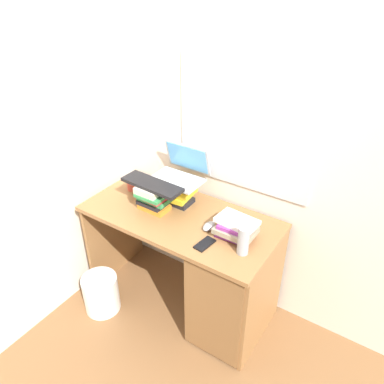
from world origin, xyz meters
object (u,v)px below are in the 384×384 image
wastebasket (101,293)px  book_stack_keyboard_riser (153,197)px  desk (219,277)px  cell_phone (205,244)px  book_stack_tall (176,191)px  book_stack_side (236,228)px  keyboard (152,184)px  mug (133,184)px  water_bottle (243,241)px  laptop (181,170)px  computer_mouse (209,226)px

wastebasket → book_stack_keyboard_riser: bearing=54.8°
desk → cell_phone: cell_phone is taller
book_stack_tall → book_stack_side: book_stack_tall is taller
book_stack_tall → keyboard: keyboard is taller
mug → water_bottle: size_ratio=0.65×
book_stack_side → cell_phone: (-0.11, -0.17, -0.05)m
desk → laptop: size_ratio=3.81×
book_stack_keyboard_riser → water_bottle: (0.69, -0.07, -0.00)m
book_stack_keyboard_riser → wastebasket: 0.83m
book_stack_tall → keyboard: (-0.08, -0.16, 0.11)m
water_bottle → cell_phone: (-0.21, -0.06, -0.08)m
book_stack_keyboard_riser → keyboard: bearing=165.0°
book_stack_tall → keyboard: 0.20m
desk → book_stack_tall: 0.63m
computer_mouse → cell_phone: bearing=-67.5°
cell_phone → wastebasket: (-0.72, -0.22, -0.63)m
book_stack_side → book_stack_tall: bearing=166.9°
computer_mouse → wastebasket: computer_mouse is taller
desk → book_stack_keyboard_riser: book_stack_keyboard_riser is taller
laptop → book_stack_keyboard_riser: bearing=-108.3°
laptop → wastebasket: (-0.32, -0.57, -0.83)m
keyboard → computer_mouse: (0.42, 0.01, -0.17)m
keyboard → wastebasket: keyboard is taller
book_stack_keyboard_riser → computer_mouse: bearing=2.1°
cell_phone → computer_mouse: bearing=119.6°
book_stack_tall → computer_mouse: book_stack_tall is taller
desk → keyboard: keyboard is taller
book_stack_keyboard_riser → water_bottle: 0.69m
computer_mouse → water_bottle: size_ratio=0.60×
book_stack_side → wastebasket: bearing=-155.0°
cell_phone → wastebasket: bearing=-156.0°
book_stack_side → book_stack_keyboard_riser: bearing=-176.2°
book_stack_tall → wastebasket: bearing=-122.1°
desk → book_stack_side: book_stack_side is taller
computer_mouse → book_stack_side: bearing=7.9°
book_stack_tall → book_stack_keyboard_riser: (-0.07, -0.16, 0.01)m
desk → laptop: (-0.44, 0.21, 0.56)m
book_stack_tall → book_stack_side: bearing=-13.1°
book_stack_tall → keyboard: bearing=-115.5°
mug → cell_phone: bearing=-17.7°
water_bottle → wastebasket: bearing=-163.6°
book_stack_tall → wastebasket: book_stack_tall is taller
mug → water_bottle: 0.99m
mug → water_bottle: (0.97, -0.18, 0.04)m
keyboard → computer_mouse: bearing=4.5°
mug → desk: bearing=-7.4°
desk → cell_phone: bearing=-102.9°
computer_mouse → mug: 0.70m
cell_phone → book_stack_keyboard_riser: bearing=172.0°
keyboard → water_bottle: keyboard is taller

